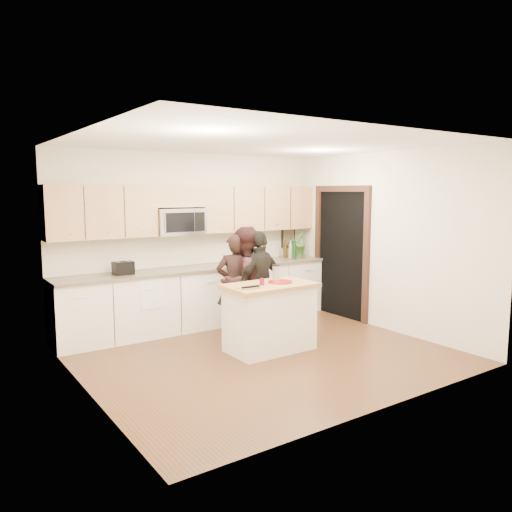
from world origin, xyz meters
TOP-DOWN VIEW (x-y plane):
  - floor at (0.00, 0.00)m, footprint 4.50×4.50m
  - room_shell at (0.00, 0.00)m, footprint 4.52×4.02m
  - back_cabinetry at (0.00, 1.69)m, footprint 4.50×0.66m
  - upper_cabinetry at (0.03, 1.83)m, footprint 4.50×0.33m
  - microwave at (-0.31, 1.80)m, footprint 0.76×0.41m
  - doorway at (2.23, 0.90)m, footprint 0.06×1.25m
  - framed_picture at (1.95, 1.98)m, footprint 0.30×0.03m
  - dish_towel at (-0.95, 1.50)m, footprint 0.34×0.60m
  - island at (0.17, 0.09)m, footprint 1.20×0.71m
  - red_plate at (0.34, 0.09)m, footprint 0.33×0.33m
  - box_grater at (0.31, 0.15)m, footprint 0.09×0.06m
  - drink_glass at (0.03, 0.08)m, footprint 0.06×0.06m
  - cutting_board at (-0.25, -0.01)m, footprint 0.26×0.19m
  - tongs at (-0.23, -0.04)m, footprint 0.26×0.04m
  - knife at (-0.22, -0.09)m, footprint 0.20×0.02m
  - toaster at (-1.25, 1.67)m, footprint 0.27×0.19m
  - bottle_cluster at (1.85, 1.72)m, footprint 0.47×0.34m
  - orchid at (2.01, 1.72)m, footprint 0.36×0.32m
  - woman_left at (0.14, 0.91)m, footprint 0.65×0.58m
  - woman_center at (0.22, 0.80)m, footprint 0.86×0.72m
  - woman_right at (0.40, 0.66)m, footprint 0.98×0.62m

SIDE VIEW (x-z plane):
  - floor at x=0.00m, z-range 0.00..0.00m
  - island at x=0.17m, z-range 0.00..0.90m
  - back_cabinetry at x=0.00m, z-range 0.00..0.94m
  - woman_left at x=0.14m, z-range 0.00..1.51m
  - woman_right at x=0.40m, z-range 0.00..1.56m
  - dish_towel at x=-0.95m, z-range 0.56..1.04m
  - woman_center at x=0.22m, z-range 0.00..1.61m
  - cutting_board at x=-0.25m, z-range 0.90..0.92m
  - red_plate at x=0.34m, z-range 0.90..0.92m
  - knife at x=-0.22m, z-range 0.92..0.92m
  - tongs at x=-0.23m, z-range 0.92..0.94m
  - drink_glass at x=0.03m, z-range 0.90..0.99m
  - box_grater at x=0.31m, z-range 0.92..1.14m
  - toaster at x=-1.25m, z-range 0.94..1.13m
  - bottle_cluster at x=1.85m, z-range 0.92..1.31m
  - doorway at x=2.23m, z-range 0.06..2.26m
  - orchid at x=2.01m, z-range 0.94..1.49m
  - framed_picture at x=1.95m, z-range 1.09..1.47m
  - microwave at x=-0.31m, z-range 1.45..1.85m
  - room_shell at x=0.00m, z-range 0.38..3.09m
  - upper_cabinetry at x=0.03m, z-range 1.47..2.22m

